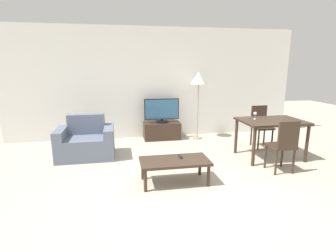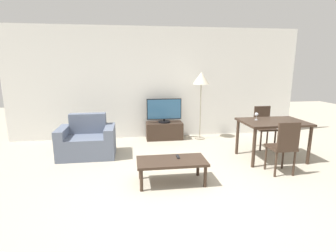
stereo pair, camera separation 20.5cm
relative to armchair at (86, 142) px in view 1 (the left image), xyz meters
The scene contains 12 objects.
ground_plane 2.59m from the armchair, 52.33° to the right, with size 18.00×18.00×0.00m, color #B2A893.
wall_back 2.30m from the armchair, 39.85° to the left, with size 7.22×0.06×2.70m.
armchair is the anchor object (origin of this frame).
tv_stand 1.98m from the armchair, 31.12° to the left, with size 0.89×0.44×0.42m.
tv 2.02m from the armchair, 31.06° to the left, with size 0.85×0.30×0.59m.
coffee_table 2.11m from the armchair, 45.30° to the right, with size 1.06×0.54×0.37m.
dining_table 3.66m from the armchair, 11.08° to the right, with size 1.20×0.86×0.76m.
dining_chair_near 3.66m from the armchair, 23.13° to the right, with size 0.40×0.40×0.91m.
dining_chair_far 3.78m from the armchair, ahead, with size 0.40×0.40×0.91m.
floor_lamp 2.96m from the armchair, 19.41° to the left, with size 0.40×0.40×1.64m.
remote_primary 2.12m from the armchair, 40.98° to the right, with size 0.04×0.15×0.02m.
wine_glass_left 3.38m from the armchair, ahead, with size 0.07×0.07×0.15m.
Camera 1 is at (-0.88, -3.17, 1.78)m, focal length 28.00 mm.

